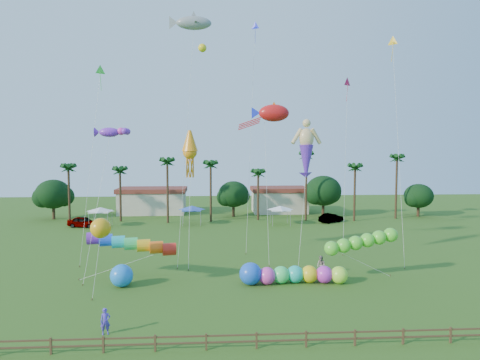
{
  "coord_description": "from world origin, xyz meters",
  "views": [
    {
      "loc": [
        -2.52,
        -30.68,
        11.85
      ],
      "look_at": [
        0.0,
        10.0,
        9.0
      ],
      "focal_mm": 32.0,
      "sensor_mm": 36.0,
      "label": 1
    }
  ],
  "objects": [
    {
      "name": "car_b",
      "position": [
        16.74,
        37.82,
        0.74
      ],
      "size": [
        4.61,
        3.8,
        1.48
      ],
      "primitive_type": "imported",
      "rotation": [
        0.0,
        0.0,
        2.16
      ],
      "color": "#4C4C54",
      "rests_on": "ground"
    },
    {
      "name": "shark_kite",
      "position": [
        -4.61,
        17.35,
        25.73
      ],
      "size": [
        5.44,
        7.35,
        26.66
      ],
      "color": "gray",
      "rests_on": "ground"
    },
    {
      "name": "orange_ball_kite",
      "position": [
        -11.74,
        4.43,
        5.49
      ],
      "size": [
        1.88,
        2.41,
        6.33
      ],
      "color": "orange",
      "rests_on": "ground"
    },
    {
      "name": "car_a",
      "position": [
        -22.58,
        35.85,
        0.82
      ],
      "size": [
        5.16,
        3.17,
        1.64
      ],
      "primitive_type": "imported",
      "rotation": [
        0.0,
        0.0,
        1.3
      ],
      "color": "#4C4C54",
      "rests_on": "ground"
    },
    {
      "name": "caterpillar_inflatable",
      "position": [
        4.16,
        6.22,
        0.83
      ],
      "size": [
        9.66,
        2.09,
        1.98
      ],
      "rotation": [
        0.0,
        0.0,
        -0.0
      ],
      "color": "#EC3EB7",
      "rests_on": "ground"
    },
    {
      "name": "tent_row",
      "position": [
        -6.0,
        36.33,
        2.75
      ],
      "size": [
        31.0,
        4.0,
        0.6
      ],
      "color": "white",
      "rests_on": "ground"
    },
    {
      "name": "fence",
      "position": [
        0.0,
        -6.0,
        0.61
      ],
      "size": [
        36.12,
        0.12,
        1.0
      ],
      "color": "brown",
      "rests_on": "ground"
    },
    {
      "name": "spectator_b",
      "position": [
        7.66,
        8.74,
        0.91
      ],
      "size": [
        1.05,
        1.11,
        1.81
      ],
      "primitive_type": "imported",
      "rotation": [
        0.0,
        0.0,
        -1.01
      ],
      "color": "gray",
      "rests_on": "ground"
    },
    {
      "name": "ground",
      "position": [
        0.0,
        0.0,
        0.0
      ],
      "size": [
        160.0,
        160.0,
        0.0
      ],
      "primitive_type": "plane",
      "color": "#285116",
      "rests_on": "ground"
    },
    {
      "name": "spectator_a",
      "position": [
        -9.52,
        -3.42,
        0.85
      ],
      "size": [
        0.71,
        0.56,
        1.71
      ],
      "primitive_type": "imported",
      "rotation": [
        0.0,
        0.0,
        0.28
      ],
      "color": "#4F3ACB",
      "rests_on": "ground"
    },
    {
      "name": "rainbow_tube",
      "position": [
        -8.6,
        7.49,
        2.97
      ],
      "size": [
        10.43,
        1.62,
        3.54
      ],
      "color": "red",
      "rests_on": "ground"
    },
    {
      "name": "buildings_row",
      "position": [
        -3.09,
        50.0,
        2.0
      ],
      "size": [
        35.0,
        7.0,
        4.0
      ],
      "color": "beige",
      "rests_on": "ground"
    },
    {
      "name": "fish_kite",
      "position": [
        4.14,
        16.38,
        15.92
      ],
      "size": [
        5.29,
        6.03,
        16.98
      ],
      "color": "red",
      "rests_on": "ground"
    },
    {
      "name": "lobster_kite",
      "position": [
        -12.6,
        11.65,
        13.57
      ],
      "size": [
        3.43,
        5.88,
        14.25
      ],
      "color": "purple",
      "rests_on": "ground"
    },
    {
      "name": "delta_kite_red",
      "position": [
        13.25,
        19.35,
        19.52
      ],
      "size": [
        1.95,
        4.08,
        20.45
      ],
      "color": "#CD1647",
      "rests_on": "ground"
    },
    {
      "name": "blue_ball",
      "position": [
        -10.53,
        6.27,
        0.98
      ],
      "size": [
        1.97,
        1.97,
        1.97
      ],
      "primitive_type": "sphere",
      "color": "#1B7BF6",
      "rests_on": "ground"
    },
    {
      "name": "green_worm",
      "position": [
        8.08,
        6.75,
        3.0
      ],
      "size": [
        9.49,
        4.1,
        3.78
      ],
      "color": "#53D32E",
      "rests_on": "ground"
    },
    {
      "name": "squid_kite",
      "position": [
        -5.05,
        15.51,
        11.64
      ],
      "size": [
        2.16,
        5.76,
        14.09
      ],
      "color": "orange",
      "rests_on": "ground"
    },
    {
      "name": "tree_line",
      "position": [
        3.57,
        44.0,
        4.28
      ],
      "size": [
        69.46,
        8.91,
        11.0
      ],
      "color": "#3A2819",
      "rests_on": "ground"
    },
    {
      "name": "merman_kite",
      "position": [
        6.83,
        11.98,
        11.62
      ],
      "size": [
        2.85,
        4.36,
        14.45
      ],
      "color": "#E4C081",
      "rests_on": "ground"
    },
    {
      "name": "delta_kite_green",
      "position": [
        -14.69,
        16.83,
        20.07
      ],
      "size": [
        2.11,
        4.56,
        21.03
      ],
      "color": "#37EC3D",
      "rests_on": "ground"
    },
    {
      "name": "delta_kite_yellow",
      "position": [
        16.59,
        14.54,
        22.96
      ],
      "size": [
        1.08,
        5.08,
        24.02
      ],
      "color": "yellow",
      "rests_on": "ground"
    },
    {
      "name": "delta_kite_blue",
      "position": [
        2.49,
        21.29,
        26.02
      ],
      "size": [
        2.02,
        4.68,
        27.26
      ],
      "color": "#1C29FE",
      "rests_on": "ground"
    }
  ]
}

